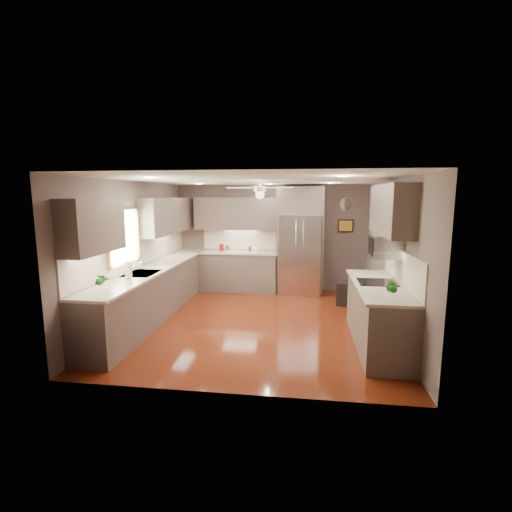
% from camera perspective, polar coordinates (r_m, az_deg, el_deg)
% --- Properties ---
extents(floor, '(5.00, 5.00, 0.00)m').
position_cam_1_polar(floor, '(6.78, 0.27, -10.02)').
color(floor, '#4A1C09').
rests_on(floor, ground).
extents(ceiling, '(5.00, 5.00, 0.00)m').
position_cam_1_polar(ceiling, '(6.41, 0.28, 11.59)').
color(ceiling, white).
rests_on(ceiling, ground).
extents(wall_back, '(4.50, 0.00, 4.50)m').
position_cam_1_polar(wall_back, '(8.95, 2.31, 2.87)').
color(wall_back, brown).
rests_on(wall_back, ground).
extents(wall_front, '(4.50, 0.00, 4.50)m').
position_cam_1_polar(wall_front, '(4.06, -4.22, -4.80)').
color(wall_front, brown).
rests_on(wall_front, ground).
extents(wall_left, '(0.00, 5.00, 5.00)m').
position_cam_1_polar(wall_left, '(7.12, -17.99, 0.81)').
color(wall_left, brown).
rests_on(wall_left, ground).
extents(wall_right, '(0.00, 5.00, 5.00)m').
position_cam_1_polar(wall_right, '(6.59, 20.07, 0.06)').
color(wall_right, brown).
rests_on(wall_right, ground).
extents(canister_a, '(0.12, 0.12, 0.18)m').
position_cam_1_polar(canister_a, '(8.85, -5.32, 1.27)').
color(canister_a, maroon).
rests_on(canister_a, back_run).
extents(canister_b, '(0.12, 0.12, 0.15)m').
position_cam_1_polar(canister_b, '(8.84, -4.44, 1.20)').
color(canister_b, silver).
rests_on(canister_b, back_run).
extents(canister_c, '(0.12, 0.12, 0.18)m').
position_cam_1_polar(canister_c, '(8.79, -3.42, 1.30)').
color(canister_c, beige).
rests_on(canister_c, back_run).
extents(canister_d, '(0.08, 0.08, 0.12)m').
position_cam_1_polar(canister_d, '(8.75, -0.91, 1.08)').
color(canister_d, maroon).
rests_on(canister_d, back_run).
extents(soap_bottle, '(0.10, 0.10, 0.19)m').
position_cam_1_polar(soap_bottle, '(6.89, -17.30, -1.24)').
color(soap_bottle, white).
rests_on(soap_bottle, left_run).
extents(potted_plant_left, '(0.20, 0.16, 0.33)m').
position_cam_1_polar(potted_plant_left, '(5.48, -22.95, -3.42)').
color(potted_plant_left, '#195919').
rests_on(potted_plant_left, left_run).
extents(potted_plant_right, '(0.17, 0.14, 0.29)m').
position_cam_1_polar(potted_plant_right, '(5.04, 20.18, -4.49)').
color(potted_plant_right, '#195919').
rests_on(potted_plant_right, right_run).
extents(bowl, '(0.22, 0.22, 0.05)m').
position_cam_1_polar(bowl, '(8.69, -0.11, 0.80)').
color(bowl, beige).
rests_on(bowl, back_run).
extents(left_run, '(0.65, 4.70, 1.45)m').
position_cam_1_polar(left_run, '(7.28, -15.08, -5.02)').
color(left_run, '#4F423A').
rests_on(left_run, ground).
extents(back_run, '(1.85, 0.65, 1.45)m').
position_cam_1_polar(back_run, '(8.87, -2.57, -2.20)').
color(back_run, '#4F423A').
rests_on(back_run, ground).
extents(uppers, '(4.50, 4.70, 0.95)m').
position_cam_1_polar(uppers, '(7.24, -4.86, 6.30)').
color(uppers, '#4F423A').
rests_on(uppers, wall_left).
extents(window, '(0.05, 1.12, 0.92)m').
position_cam_1_polar(window, '(6.63, -19.74, 2.75)').
color(window, '#BFF2B2').
rests_on(window, wall_left).
extents(sink, '(0.50, 0.70, 0.32)m').
position_cam_1_polar(sink, '(6.60, -17.21, -2.81)').
color(sink, silver).
rests_on(sink, left_run).
extents(refrigerator, '(1.06, 0.75, 2.45)m').
position_cam_1_polar(refrigerator, '(8.58, 6.76, 2.13)').
color(refrigerator, silver).
rests_on(refrigerator, ground).
extents(right_run, '(0.70, 2.20, 1.45)m').
position_cam_1_polar(right_run, '(5.93, 18.27, -8.42)').
color(right_run, '#4F423A').
rests_on(right_run, ground).
extents(microwave, '(0.43, 0.55, 0.34)m').
position_cam_1_polar(microwave, '(5.98, 19.22, 1.46)').
color(microwave, silver).
rests_on(microwave, wall_right).
extents(ceiling_fan, '(1.18, 1.18, 0.32)m').
position_cam_1_polar(ceiling_fan, '(6.71, 0.61, 10.05)').
color(ceiling_fan, white).
rests_on(ceiling_fan, ceiling).
extents(recessed_lights, '(2.84, 3.14, 0.01)m').
position_cam_1_polar(recessed_lights, '(6.81, 0.38, 11.39)').
color(recessed_lights, white).
rests_on(recessed_lights, ceiling).
extents(wall_clock, '(0.30, 0.03, 0.30)m').
position_cam_1_polar(wall_clock, '(8.89, 13.74, 7.75)').
color(wall_clock, white).
rests_on(wall_clock, wall_back).
extents(framed_print, '(0.36, 0.03, 0.30)m').
position_cam_1_polar(framed_print, '(8.91, 13.62, 4.53)').
color(framed_print, black).
rests_on(framed_print, wall_back).
extents(stool, '(0.54, 0.54, 0.50)m').
position_cam_1_polar(stool, '(7.97, 14.12, -5.58)').
color(stool, black).
rests_on(stool, ground).
extents(paper_towel, '(0.11, 0.11, 0.27)m').
position_cam_1_polar(paper_towel, '(6.18, -19.03, -2.05)').
color(paper_towel, white).
rests_on(paper_towel, left_run).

